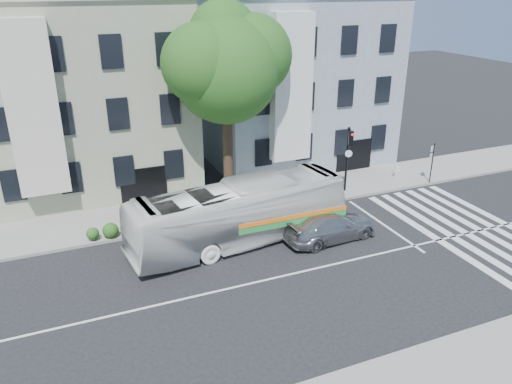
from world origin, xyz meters
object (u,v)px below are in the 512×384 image
sedan (330,226)px  traffic_signal (348,152)px  bus (240,213)px  fire_hydrant (396,171)px

sedan → traffic_signal: bearing=-43.9°
bus → traffic_signal: (8.10, 3.28, 1.10)m
bus → fire_hydrant: bearing=-79.0°
traffic_signal → fire_hydrant: (4.32, 0.81, -2.11)m
sedan → fire_hydrant: 9.90m
sedan → fire_hydrant: (8.20, 5.53, -0.17)m
fire_hydrant → sedan: bearing=-146.0°
fire_hydrant → traffic_signal: bearing=-169.3°
traffic_signal → sedan: bearing=-108.5°
traffic_signal → fire_hydrant: size_ratio=5.43×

